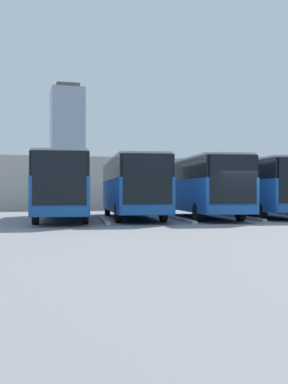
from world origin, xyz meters
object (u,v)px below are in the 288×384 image
bus_2 (201,186)px  bus_3 (132,185)px  bus_4 (62,185)px  bus_1 (257,186)px

bus_2 → bus_3: same height
bus_3 → bus_4: (4.02, 0.47, 0.00)m
bus_4 → bus_2: bearing=-173.3°
bus_2 → bus_3: 4.05m
bus_1 → bus_2: bearing=16.3°
bus_2 → bus_4: same height
bus_1 → bus_2: (4.02, 0.66, 0.00)m
bus_1 → bus_4: size_ratio=1.00×
bus_1 → bus_3: bearing=8.1°
bus_3 → bus_4: bearing=13.6°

